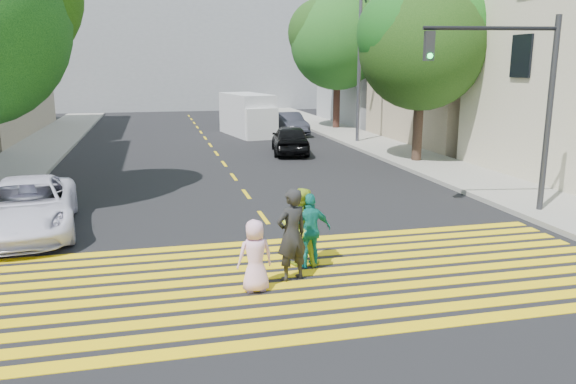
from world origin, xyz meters
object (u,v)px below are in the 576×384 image
object	(u,v)px
dark_car_near	(290,139)
silver_car	(241,114)
tree_right_far	(339,37)
dark_car_parked	(289,124)
pedestrian_man	(292,235)
pedestrian_child	(255,256)
white_sedan	(27,207)
pedestrian_woman	(301,227)
pedestrian_extra	(310,230)
tree_right_near	(424,40)
traffic_signal	(516,88)
white_van	(248,116)

from	to	relation	value
dark_car_near	silver_car	bearing A→B (deg)	-79.89
tree_right_far	dark_car_parked	xyz separation A→B (m)	(-3.79, -2.03, -5.25)
pedestrian_man	pedestrian_child	world-z (taller)	pedestrian_man
tree_right_far	white_sedan	xyz separation A→B (m)	(-15.05, -20.52, -5.24)
pedestrian_man	dark_car_near	bearing A→B (deg)	-123.56
pedestrian_woman	pedestrian_extra	xyz separation A→B (m)	(0.16, -0.18, -0.04)
tree_right_near	pedestrian_child	distance (m)	16.14
pedestrian_woman	pedestrian_extra	size ratio (longest dim) A/B	1.05
silver_car	traffic_signal	size ratio (longest dim) A/B	0.89
tree_right_near	pedestrian_extra	world-z (taller)	tree_right_near
tree_right_far	tree_right_near	bearing A→B (deg)	-93.02
tree_right_near	pedestrian_woman	distance (m)	14.49
pedestrian_man	dark_car_parked	xyz separation A→B (m)	(5.50, 23.14, -0.26)
white_van	traffic_signal	size ratio (longest dim) A/B	1.00
tree_right_near	pedestrian_child	bearing A→B (deg)	-127.28
tree_right_near	pedestrian_man	xyz separation A→B (m)	(-8.58, -11.94, -4.28)
tree_right_near	traffic_signal	xyz separation A→B (m)	(-1.46, -8.54, -1.65)
pedestrian_extra	white_van	bearing A→B (deg)	-106.60
pedestrian_woman	pedestrian_child	world-z (taller)	pedestrian_woman
pedestrian_man	dark_car_near	xyz separation A→B (m)	(3.81, 15.85, -0.23)
pedestrian_man	traffic_signal	size ratio (longest dim) A/B	0.34
dark_car_near	traffic_signal	distance (m)	13.19
white_van	traffic_signal	distance (m)	20.56
pedestrian_extra	silver_car	size ratio (longest dim) A/B	0.32
tree_right_near	dark_car_near	distance (m)	7.64
pedestrian_woman	dark_car_near	world-z (taller)	pedestrian_woman
tree_right_near	silver_car	world-z (taller)	tree_right_near
white_van	tree_right_far	bearing A→B (deg)	5.82
tree_right_far	pedestrian_extra	world-z (taller)	tree_right_far
tree_right_near	white_sedan	world-z (taller)	tree_right_near
pedestrian_child	silver_car	size ratio (longest dim) A/B	0.28
pedestrian_extra	traffic_signal	world-z (taller)	traffic_signal
pedestrian_extra	pedestrian_man	bearing A→B (deg)	38.04
pedestrian_child	pedestrian_extra	distance (m)	1.71
tree_right_far	traffic_signal	distance (m)	22.01
tree_right_near	dark_car_near	size ratio (longest dim) A/B	1.85
tree_right_near	white_van	distance (m)	13.37
white_sedan	silver_car	xyz separation A→B (m)	(9.41, 25.78, 0.03)
pedestrian_man	pedestrian_child	distance (m)	0.93
tree_right_near	silver_car	xyz separation A→B (m)	(-4.94, 18.49, -4.50)
traffic_signal	dark_car_parked	bearing A→B (deg)	104.02
tree_right_far	silver_car	xyz separation A→B (m)	(-5.64, 5.26, -5.21)
tree_right_near	tree_right_far	size ratio (longest dim) A/B	0.88
white_van	traffic_signal	world-z (taller)	traffic_signal
dark_car_near	white_van	distance (m)	7.62
pedestrian_child	dark_car_near	xyz separation A→B (m)	(4.61, 16.24, 0.01)
silver_car	dark_car_parked	xyz separation A→B (m)	(1.86, -7.29, -0.04)
dark_car_near	dark_car_parked	world-z (taller)	dark_car_near
silver_car	dark_car_parked	bearing A→B (deg)	111.92
tree_right_far	traffic_signal	world-z (taller)	tree_right_far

